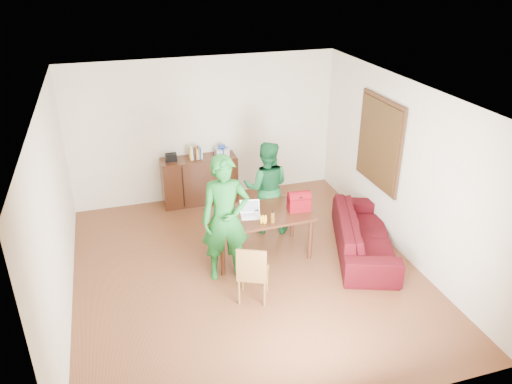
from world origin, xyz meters
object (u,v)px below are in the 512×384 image
object	(u,v)px
person_near	(225,219)
person_far	(266,187)
chair	(253,283)
sofa	(364,234)
laptop	(251,214)
bottle	(273,217)
table	(260,219)
red_bag	(299,203)

from	to	relation	value
person_near	person_far	bearing A→B (deg)	56.20
person_far	chair	bearing A→B (deg)	85.53
sofa	laptop	bearing A→B (deg)	99.56
person_near	laptop	distance (m)	0.61
laptop	bottle	xyz separation A→B (m)	(0.26, -0.26, 0.05)
chair	person_near	xyz separation A→B (m)	(-0.21, 0.65, 0.69)
chair	laptop	distance (m)	1.15
table	bottle	world-z (taller)	bottle
table	red_bag	world-z (taller)	red_bag
laptop	person_near	bearing A→B (deg)	-134.58
chair	bottle	world-z (taller)	bottle
bottle	sofa	world-z (taller)	bottle
person_far	laptop	distance (m)	0.93
person_far	red_bag	bearing A→B (deg)	127.20
chair	bottle	distance (m)	1.06
red_bag	bottle	bearing A→B (deg)	-149.41
laptop	table	bearing A→B (deg)	28.21
chair	sofa	bearing A→B (deg)	42.17
bottle	sofa	xyz separation A→B (m)	(1.52, -0.07, -0.52)
table	chair	bearing A→B (deg)	-113.87
red_bag	chair	bearing A→B (deg)	-131.82
person_near	bottle	size ratio (longest dim) A/B	10.13
red_bag	person_far	bearing A→B (deg)	113.18
person_near	bottle	bearing A→B (deg)	13.25
person_far	red_bag	distance (m)	0.85
laptop	person_far	bearing A→B (deg)	67.03
person_near	laptop	size ratio (longest dim) A/B	5.79
laptop	red_bag	bearing A→B (deg)	8.51
laptop	sofa	bearing A→B (deg)	-0.95
laptop	sofa	xyz separation A→B (m)	(1.78, -0.34, -0.46)
red_bag	sofa	bearing A→B (deg)	-12.68
chair	red_bag	distance (m)	1.54
person_near	chair	bearing A→B (deg)	-64.66
person_near	red_bag	xyz separation A→B (m)	(1.24, 0.32, -0.09)
chair	person_near	distance (m)	0.97
laptop	bottle	distance (m)	0.37
table	chair	size ratio (longest dim) A/B	1.80
person_near	red_bag	distance (m)	1.29
table	laptop	xyz separation A→B (m)	(-0.16, -0.05, 0.13)
chair	person_far	xyz separation A→B (m)	(0.77, 1.77, 0.54)
table	chair	world-z (taller)	chair
red_bag	person_near	bearing A→B (deg)	-160.52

